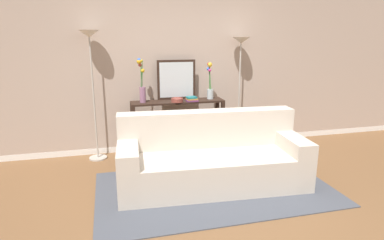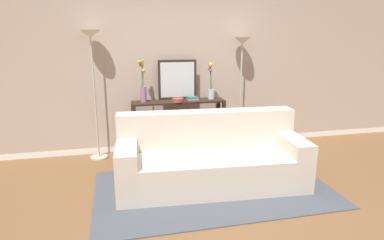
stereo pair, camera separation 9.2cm
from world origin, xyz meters
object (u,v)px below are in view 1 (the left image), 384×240
object	(u,v)px
vase_tall_flowers	(142,84)
book_stack	(192,99)
floor_lamp_right	(240,62)
wall_mirror	(176,80)
book_row_under_console	(155,151)
console_table	(178,118)
floor_lamp_left	(91,60)
fruit_bowl	(177,100)
vase_short_flowers	(210,84)
couch	(211,160)

from	to	relation	value
vase_tall_flowers	book_stack	distance (m)	0.78
floor_lamp_right	wall_mirror	world-z (taller)	floor_lamp_right
floor_lamp_right	book_row_under_console	bearing A→B (deg)	-177.89
console_table	wall_mirror	bearing A→B (deg)	84.84
wall_mirror	floor_lamp_left	bearing A→B (deg)	-176.38
fruit_bowl	vase_short_flowers	bearing A→B (deg)	11.40
couch	console_table	size ratio (longest dim) A/B	1.63
floor_lamp_left	book_stack	distance (m)	1.55
floor_lamp_left	fruit_bowl	size ratio (longest dim) A/B	10.46
wall_mirror	book_row_under_console	bearing A→B (deg)	-161.06
console_table	wall_mirror	size ratio (longest dim) A/B	2.34
vase_tall_flowers	fruit_bowl	size ratio (longest dim) A/B	3.61
wall_mirror	book_stack	bearing A→B (deg)	-48.81
couch	floor_lamp_right	distance (m)	1.87
wall_mirror	vase_tall_flowers	world-z (taller)	vase_tall_flowers
couch	book_row_under_console	bearing A→B (deg)	113.62
vase_tall_flowers	vase_short_flowers	bearing A→B (deg)	0.45
couch	vase_short_flowers	distance (m)	1.48
couch	floor_lamp_left	world-z (taller)	floor_lamp_left
vase_short_flowers	fruit_bowl	size ratio (longest dim) A/B	3.17
console_table	floor_lamp_left	world-z (taller)	floor_lamp_left
vase_short_flowers	book_row_under_console	distance (m)	1.34
console_table	fruit_bowl	bearing A→B (deg)	-106.39
vase_short_flowers	book_stack	size ratio (longest dim) A/B	3.14
wall_mirror	vase_tall_flowers	distance (m)	0.56
couch	book_stack	bearing A→B (deg)	88.11
book_stack	fruit_bowl	bearing A→B (deg)	-178.33
floor_lamp_right	book_stack	world-z (taller)	floor_lamp_right
vase_short_flowers	wall_mirror	bearing A→B (deg)	167.64
vase_short_flowers	couch	bearing A→B (deg)	-106.20
floor_lamp_left	console_table	bearing A→B (deg)	-2.39
floor_lamp_left	floor_lamp_right	size ratio (longest dim) A/B	1.05
console_table	fruit_bowl	size ratio (longest dim) A/B	7.90
floor_lamp_right	couch	bearing A→B (deg)	-124.38
console_table	book_stack	world-z (taller)	book_stack
floor_lamp_left	floor_lamp_right	xyz separation A→B (m)	(2.25, 0.00, -0.07)
floor_lamp_left	vase_short_flowers	distance (m)	1.79
console_table	floor_lamp_right	size ratio (longest dim) A/B	0.80
couch	book_row_under_console	distance (m)	1.34
couch	floor_lamp_right	world-z (taller)	floor_lamp_right
wall_mirror	fruit_bowl	distance (m)	0.35
floor_lamp_right	fruit_bowl	bearing A→B (deg)	-172.27
wall_mirror	vase_short_flowers	world-z (taller)	wall_mirror
wall_mirror	vase_short_flowers	distance (m)	0.52
book_stack	couch	bearing A→B (deg)	-91.89
fruit_bowl	couch	bearing A→B (deg)	-80.38
couch	fruit_bowl	xyz separation A→B (m)	(-0.19, 1.11, 0.55)
console_table	fruit_bowl	distance (m)	0.31
floor_lamp_left	vase_short_flowers	world-z (taller)	floor_lamp_left
floor_lamp_right	console_table	bearing A→B (deg)	-177.14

